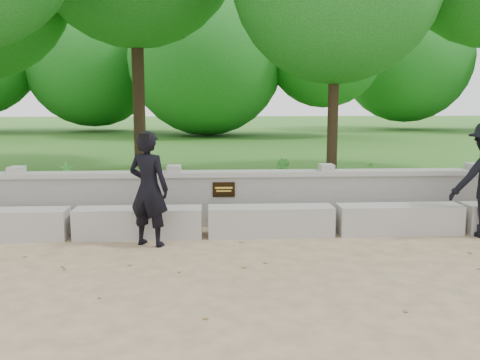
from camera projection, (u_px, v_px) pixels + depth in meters
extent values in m
plane|color=tan|center=(204.00, 278.00, 6.25)|extent=(80.00, 80.00, 0.00)
cube|color=#2B741B|center=(207.00, 150.00, 20.04)|extent=(40.00, 22.00, 0.25)
cube|color=#A9A69F|center=(3.00, 224.00, 7.92)|extent=(1.90, 0.45, 0.45)
cube|color=#A9A69F|center=(139.00, 223.00, 8.04)|extent=(1.90, 0.45, 0.45)
cube|color=#A9A69F|center=(271.00, 221.00, 8.15)|extent=(1.90, 0.45, 0.45)
cube|color=#A9A69F|center=(399.00, 219.00, 8.27)|extent=(1.90, 0.45, 0.45)
cube|color=#9E9C96|center=(205.00, 201.00, 8.76)|extent=(12.50, 0.25, 0.82)
cube|color=#A9A69F|center=(205.00, 174.00, 8.69)|extent=(12.50, 0.35, 0.08)
cube|color=black|center=(224.00, 190.00, 8.60)|extent=(0.36, 0.02, 0.24)
imported|color=black|center=(149.00, 189.00, 7.52)|extent=(0.71, 0.60, 1.64)
cube|color=black|center=(144.00, 136.00, 7.08)|extent=(0.14, 0.08, 0.07)
cylinder|color=#382619|center=(138.00, 77.00, 14.03)|extent=(0.32, 0.32, 4.74)
cylinder|color=#382619|center=(333.00, 102.00, 11.85)|extent=(0.24, 0.24, 3.48)
imported|color=#2F7528|center=(67.00, 176.00, 10.71)|extent=(0.36, 0.33, 0.56)
imported|color=#2F7528|center=(282.00, 175.00, 10.54)|extent=(0.40, 0.44, 0.65)
imported|color=#2F7528|center=(378.00, 177.00, 10.63)|extent=(0.63, 0.62, 0.53)
imported|color=#2F7528|center=(143.00, 173.00, 10.68)|extent=(0.49, 0.50, 0.66)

